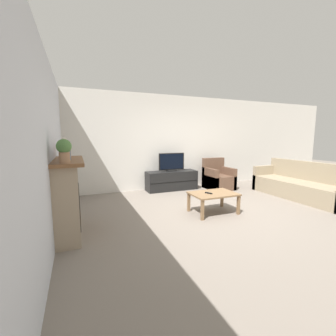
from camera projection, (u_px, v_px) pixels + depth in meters
The scene contains 15 objects.
ground_plane at pixel (224, 212), 4.57m from camera, with size 24.00×24.00×0.00m, color slate.
wall_back at pixel (175, 142), 6.66m from camera, with size 12.00×0.06×2.70m.
wall_left at pixel (49, 148), 3.23m from camera, with size 0.06×12.00×2.70m.
fireplace at pixel (68, 196), 3.47m from camera, with size 0.45×1.33×1.17m.
mantel_vase_left at pixel (65, 151), 3.01m from camera, with size 0.13×0.13×0.33m.
mantel_vase_centre_left at pixel (66, 153), 3.30m from camera, with size 0.13×0.13×0.23m.
mantel_vase_right at pixel (67, 149), 3.75m from camera, with size 0.12×0.12×0.29m.
mantel_clock at pixel (67, 154), 3.51m from camera, with size 0.08×0.11×0.15m.
potted_plant at pixel (64, 150), 2.86m from camera, with size 0.19×0.19×0.31m.
tv_stand at pixel (172, 180), 6.43m from camera, with size 1.46×0.48×0.54m.
tv at pixel (172, 163), 6.36m from camera, with size 0.76×0.18×0.52m.
armchair at pixel (218, 179), 6.60m from camera, with size 0.70×0.76×0.89m.
coffee_table at pixel (213, 196), 4.46m from camera, with size 0.89×0.62×0.41m.
remote at pixel (209, 193), 4.40m from camera, with size 0.10×0.15×0.02m.
couch at pixel (302, 186), 5.57m from camera, with size 0.84×2.36×0.89m.
Camera 1 is at (-2.72, -3.64, 1.51)m, focal length 24.00 mm.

